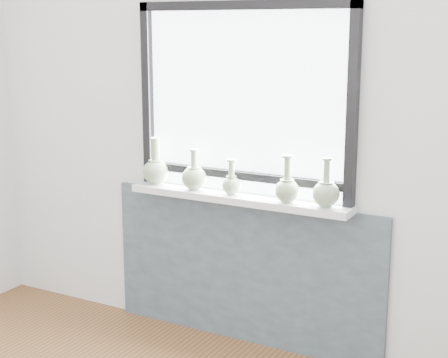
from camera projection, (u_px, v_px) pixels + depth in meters
The scene contains 9 objects.
back_wall at pixel (246, 121), 3.81m from camera, with size 3.60×0.02×2.60m, color silver.
apron_panel at pixel (243, 271), 3.98m from camera, with size 1.70×0.03×0.86m, color #4E606A.
windowsill at pixel (238, 198), 3.82m from camera, with size 1.32×0.18×0.04m, color white.
window at pixel (244, 96), 3.75m from camera, with size 1.30×0.06×1.05m.
vase_a at pixel (156, 169), 4.06m from camera, with size 0.16×0.16×0.28m.
vase_b at pixel (194, 177), 3.92m from camera, with size 0.15×0.15×0.24m.
vase_c at pixel (231, 183), 3.81m from camera, with size 0.11×0.11×0.20m.
vase_d at pixel (287, 188), 3.63m from camera, with size 0.14×0.14×0.26m.
vase_e at pixel (326, 192), 3.54m from camera, with size 0.15×0.15×0.26m.
Camera 1 is at (1.71, -1.57, 1.82)m, focal length 55.00 mm.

